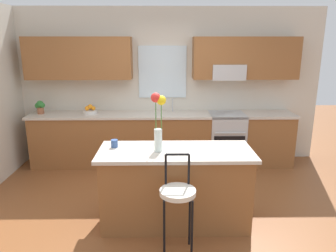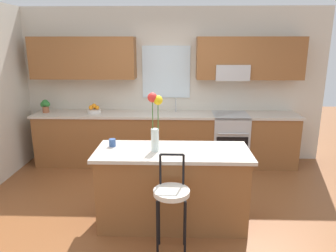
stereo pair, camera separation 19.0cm
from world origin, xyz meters
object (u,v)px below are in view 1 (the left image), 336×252
bar_stool_near (178,196)px  fruit_bowl_oranges (90,110)px  oven_range (226,139)px  mug_ceramic (114,143)px  kitchen_island (175,187)px  flower_vase (158,119)px  potted_plant_small (40,106)px

bar_stool_near → fruit_bowl_oranges: bearing=119.2°
oven_range → mug_ceramic: (-1.68, -1.78, 0.51)m
kitchen_island → mug_ceramic: bearing=170.7°
bar_stool_near → fruit_bowl_oranges: (-1.39, 2.50, 0.34)m
oven_range → flower_vase: size_ratio=1.38×
bar_stool_near → potted_plant_small: 3.38m
flower_vase → potted_plant_small: 2.84m
mug_ceramic → flower_vase: bearing=-15.7°
kitchen_island → potted_plant_small: potted_plant_small is taller
fruit_bowl_oranges → bar_stool_near: bearing=-60.8°
mug_ceramic → kitchen_island: bearing=-9.3°
kitchen_island → flower_vase: flower_vase is taller
flower_vase → potted_plant_small: bearing=136.4°
mug_ceramic → potted_plant_small: 2.37m
flower_vase → mug_ceramic: bearing=164.3°
kitchen_island → flower_vase: (-0.19, -0.03, 0.83)m
kitchen_island → bar_stool_near: bearing=-90.0°
bar_stool_near → fruit_bowl_oranges: size_ratio=4.34×
mug_ceramic → bar_stool_near: bearing=-44.0°
kitchen_island → potted_plant_small: 3.01m
potted_plant_small → flower_vase: bearing=-43.6°
bar_stool_near → kitchen_island: bearing=90.0°
kitchen_island → fruit_bowl_oranges: 2.43m
oven_range → kitchen_island: size_ratio=0.52×
kitchen_island → potted_plant_small: bearing=139.5°
fruit_bowl_oranges → potted_plant_small: 0.86m
oven_range → fruit_bowl_oranges: size_ratio=3.83×
mug_ceramic → oven_range: bearing=46.7°
bar_stool_near → mug_ceramic: (-0.71, 0.69, 0.33)m
kitchen_island → mug_ceramic: size_ratio=19.64×
oven_range → kitchen_island: bearing=-116.9°
flower_vase → fruit_bowl_oranges: (-1.20, 1.95, -0.32)m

